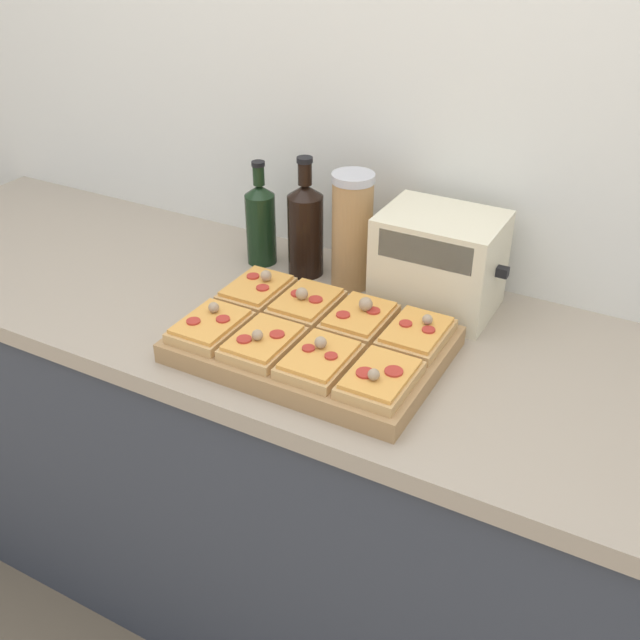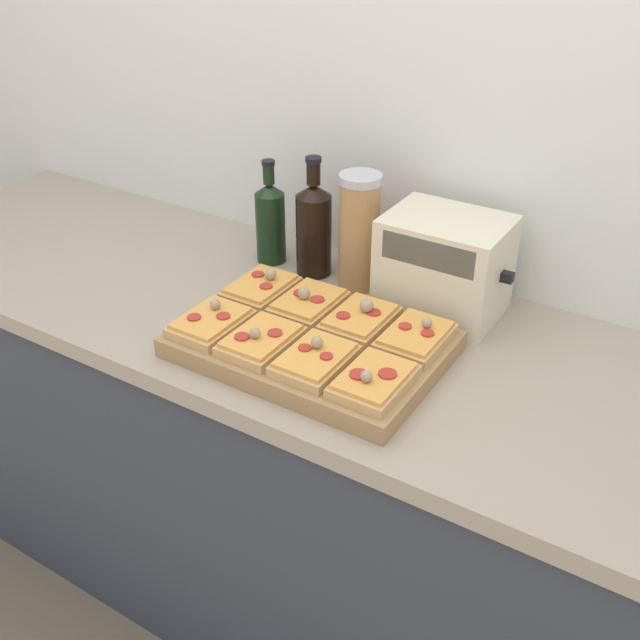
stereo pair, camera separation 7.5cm
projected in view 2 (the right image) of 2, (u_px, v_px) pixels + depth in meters
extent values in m
cube|color=silver|center=(445.00, 119.00, 1.60)|extent=(6.00, 0.06, 2.50)
cube|color=#333842|center=(354.00, 501.00, 1.78)|extent=(2.60, 0.64, 0.85)
cube|color=gray|center=(359.00, 344.00, 1.54)|extent=(2.63, 0.67, 0.04)
cube|color=#A37A4C|center=(312.00, 344.00, 1.47)|extent=(0.51, 0.35, 0.04)
cube|color=tan|center=(261.00, 289.00, 1.60)|extent=(0.11, 0.16, 0.02)
cube|color=gold|center=(261.00, 284.00, 1.59)|extent=(0.10, 0.14, 0.01)
cylinder|color=#AD2D23|center=(258.00, 274.00, 1.61)|extent=(0.03, 0.03, 0.00)
cylinder|color=#AD2D23|center=(266.00, 286.00, 1.57)|extent=(0.03, 0.03, 0.00)
sphere|color=tan|center=(270.00, 274.00, 1.59)|extent=(0.02, 0.02, 0.02)
cube|color=tan|center=(309.00, 305.00, 1.54)|extent=(0.11, 0.16, 0.02)
cube|color=gold|center=(309.00, 299.00, 1.53)|extent=(0.10, 0.14, 0.01)
cylinder|color=#AD2D23|center=(300.00, 293.00, 1.54)|extent=(0.03, 0.03, 0.00)
cylinder|color=#AD2D23|center=(317.00, 299.00, 1.52)|extent=(0.03, 0.03, 0.00)
sphere|color=tan|center=(304.00, 293.00, 1.52)|extent=(0.03, 0.03, 0.03)
cube|color=tan|center=(360.00, 321.00, 1.49)|extent=(0.11, 0.16, 0.02)
cube|color=gold|center=(360.00, 315.00, 1.48)|extent=(0.10, 0.14, 0.01)
cylinder|color=#AD2D23|center=(343.00, 315.00, 1.47)|extent=(0.03, 0.03, 0.00)
cylinder|color=#AD2D23|center=(374.00, 312.00, 1.48)|extent=(0.03, 0.03, 0.00)
sphere|color=tan|center=(367.00, 305.00, 1.48)|extent=(0.03, 0.03, 0.03)
cube|color=tan|center=(416.00, 339.00, 1.43)|extent=(0.11, 0.16, 0.02)
cube|color=gold|center=(416.00, 332.00, 1.42)|extent=(0.10, 0.14, 0.01)
cylinder|color=#AD2D23|center=(405.00, 326.00, 1.43)|extent=(0.03, 0.03, 0.00)
cylinder|color=#AD2D23|center=(428.00, 333.00, 1.41)|extent=(0.03, 0.03, 0.00)
sphere|color=tan|center=(427.00, 323.00, 1.43)|extent=(0.02, 0.02, 0.02)
cube|color=tan|center=(211.00, 324.00, 1.48)|extent=(0.11, 0.16, 0.02)
cube|color=gold|center=(211.00, 318.00, 1.47)|extent=(0.10, 0.14, 0.01)
cylinder|color=#AD2D23|center=(194.00, 317.00, 1.46)|extent=(0.03, 0.03, 0.00)
cylinder|color=#AD2D23|center=(223.00, 316.00, 1.46)|extent=(0.03, 0.03, 0.00)
sphere|color=tan|center=(215.00, 304.00, 1.49)|extent=(0.02, 0.02, 0.02)
cube|color=tan|center=(261.00, 342.00, 1.42)|extent=(0.11, 0.16, 0.02)
cube|color=gold|center=(261.00, 336.00, 1.41)|extent=(0.10, 0.14, 0.01)
cylinder|color=#AD2D23|center=(242.00, 337.00, 1.40)|extent=(0.03, 0.03, 0.00)
cylinder|color=#AD2D23|center=(275.00, 333.00, 1.41)|extent=(0.03, 0.03, 0.00)
sphere|color=tan|center=(255.00, 333.00, 1.40)|extent=(0.02, 0.02, 0.02)
cube|color=tan|center=(315.00, 361.00, 1.37)|extent=(0.11, 0.16, 0.02)
cube|color=gold|center=(315.00, 355.00, 1.36)|extent=(0.10, 0.14, 0.01)
cylinder|color=#AD2D23|center=(305.00, 348.00, 1.37)|extent=(0.02, 0.02, 0.00)
cylinder|color=#AD2D23|center=(326.00, 356.00, 1.34)|extent=(0.02, 0.02, 0.00)
sphere|color=tan|center=(317.00, 342.00, 1.37)|extent=(0.02, 0.02, 0.02)
cube|color=tan|center=(374.00, 382.00, 1.31)|extent=(0.11, 0.16, 0.02)
cube|color=gold|center=(374.00, 376.00, 1.30)|extent=(0.10, 0.14, 0.01)
cylinder|color=#AD2D23|center=(359.00, 374.00, 1.30)|extent=(0.03, 0.03, 0.00)
cylinder|color=#AD2D23|center=(388.00, 374.00, 1.30)|extent=(0.03, 0.03, 0.00)
sphere|color=tan|center=(366.00, 376.00, 1.28)|extent=(0.02, 0.02, 0.02)
cylinder|color=black|center=(271.00, 228.00, 1.78)|extent=(0.07, 0.07, 0.17)
cone|color=black|center=(269.00, 189.00, 1.73)|extent=(0.07, 0.07, 0.03)
cylinder|color=black|center=(269.00, 174.00, 1.71)|extent=(0.03, 0.03, 0.05)
cylinder|color=black|center=(268.00, 163.00, 1.70)|extent=(0.03, 0.03, 0.01)
cylinder|color=black|center=(314.00, 235.00, 1.72)|extent=(0.08, 0.08, 0.19)
cone|color=black|center=(313.00, 190.00, 1.66)|extent=(0.08, 0.08, 0.03)
cylinder|color=black|center=(313.00, 173.00, 1.64)|extent=(0.03, 0.03, 0.05)
cylinder|color=black|center=(313.00, 160.00, 1.63)|extent=(0.04, 0.04, 0.01)
cylinder|color=#AD7F4C|center=(359.00, 236.00, 1.65)|extent=(0.09, 0.09, 0.25)
cylinder|color=#B2B2B7|center=(361.00, 179.00, 1.58)|extent=(0.09, 0.09, 0.02)
cube|color=beige|center=(444.00, 265.00, 1.57)|extent=(0.25, 0.19, 0.21)
cube|color=black|center=(428.00, 254.00, 1.47)|extent=(0.20, 0.01, 0.06)
cube|color=black|center=(507.00, 277.00, 1.50)|extent=(0.02, 0.02, 0.02)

